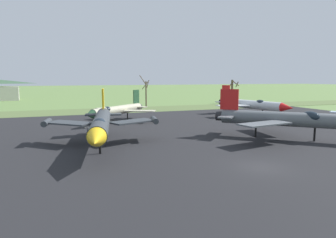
% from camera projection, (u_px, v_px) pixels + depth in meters
% --- Properties ---
extents(ground_plane, '(600.00, 600.00, 0.00)m').
position_uv_depth(ground_plane, '(261.00, 168.00, 24.00)').
color(ground_plane, '#607F42').
extents(asphalt_apron, '(82.40, 51.13, 0.05)m').
position_uv_depth(asphalt_apron, '(184.00, 134.00, 38.21)').
color(asphalt_apron, black).
rests_on(asphalt_apron, ground).
extents(grass_verge_strip, '(142.40, 12.00, 0.06)m').
position_uv_depth(grass_verge_strip, '(127.00, 110.00, 67.46)').
color(grass_verge_strip, '#566A39').
rests_on(grass_verge_strip, ground).
extents(jet_fighter_front_left, '(12.98, 16.46, 5.72)m').
position_uv_depth(jet_fighter_front_left, '(251.00, 104.00, 55.75)').
color(jet_fighter_front_left, silver).
rests_on(jet_fighter_front_left, ground).
extents(jet_fighter_front_right, '(14.51, 14.22, 5.77)m').
position_uv_depth(jet_fighter_front_right, '(288.00, 119.00, 34.60)').
color(jet_fighter_front_right, '#565B60').
rests_on(jet_fighter_front_right, ground).
extents(jet_fighter_rear_center, '(11.85, 11.58, 5.08)m').
position_uv_depth(jet_fighter_rear_center, '(117.00, 110.00, 48.15)').
color(jet_fighter_rear_center, '#B7B293').
rests_on(jet_fighter_rear_center, ground).
extents(info_placard_rear_center, '(0.67, 0.35, 0.83)m').
position_uv_depth(info_placard_rear_center, '(87.00, 129.00, 39.00)').
color(info_placard_rear_center, black).
rests_on(info_placard_rear_center, ground).
extents(jet_fighter_rear_left, '(12.68, 18.34, 5.79)m').
position_uv_depth(jet_fighter_rear_left, '(101.00, 124.00, 30.56)').
color(jet_fighter_rear_left, '#33383D').
rests_on(jet_fighter_rear_left, ground).
extents(bare_tree_left_of_center, '(2.69, 2.68, 7.91)m').
position_uv_depth(bare_tree_left_of_center, '(146.00, 91.00, 75.88)').
color(bare_tree_left_of_center, brown).
rests_on(bare_tree_left_of_center, ground).
extents(bare_tree_center, '(2.99, 2.79, 6.68)m').
position_uv_depth(bare_tree_center, '(232.00, 90.00, 85.99)').
color(bare_tree_center, brown).
rests_on(bare_tree_center, ground).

